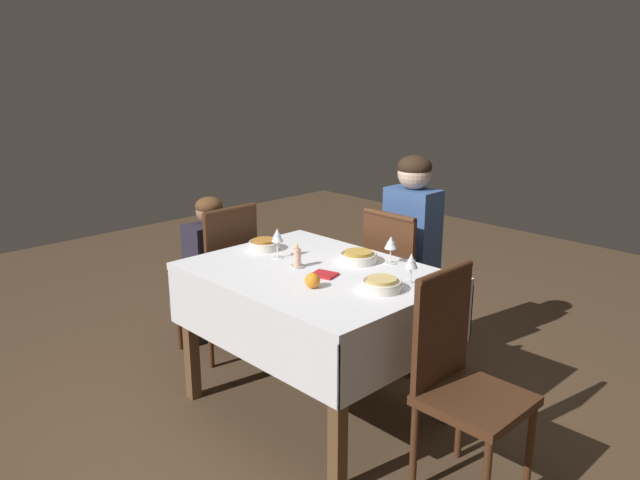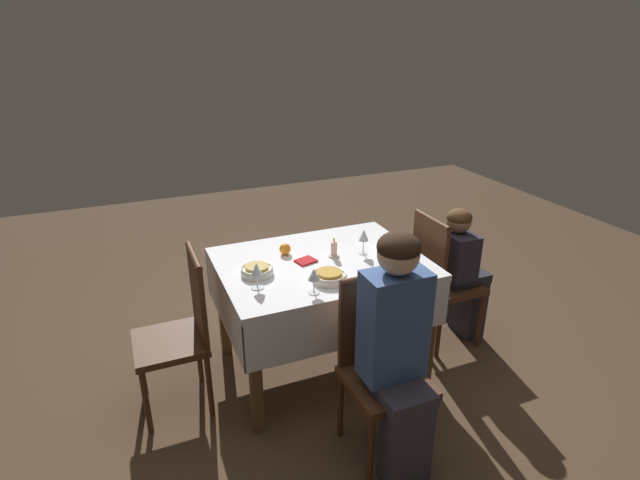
# 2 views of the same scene
# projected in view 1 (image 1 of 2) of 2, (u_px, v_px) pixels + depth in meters

# --- Properties ---
(ground_plane) EXTENTS (8.00, 8.00, 0.00)m
(ground_plane) POSITION_uv_depth(u_px,v_px,m) (315.00, 408.00, 3.25)
(ground_plane) COLOR #4C3826
(dining_table) EXTENTS (1.22, 0.92, 0.76)m
(dining_table) POSITION_uv_depth(u_px,v_px,m) (315.00, 291.00, 3.07)
(dining_table) COLOR silver
(dining_table) RESTS_ON ground_plane
(chair_south) EXTENTS (0.39, 0.39, 0.94)m
(chair_south) POSITION_uv_depth(u_px,v_px,m) (399.00, 282.00, 3.59)
(chair_south) COLOR #472816
(chair_south) RESTS_ON ground_plane
(chair_east) EXTENTS (0.39, 0.39, 0.94)m
(chair_east) POSITION_uv_depth(u_px,v_px,m) (222.00, 275.00, 3.72)
(chair_east) COLOR #472816
(chair_east) RESTS_ON ground_plane
(chair_west) EXTENTS (0.39, 0.39, 0.94)m
(chair_west) POSITION_uv_depth(u_px,v_px,m) (461.00, 375.00, 2.53)
(chair_west) COLOR #472816
(chair_west) RESTS_ON ground_plane
(person_adult_denim) EXTENTS (0.30, 0.34, 1.24)m
(person_adult_denim) POSITION_uv_depth(u_px,v_px,m) (416.00, 246.00, 3.64)
(person_adult_denim) COLOR #383342
(person_adult_denim) RESTS_ON ground_plane
(person_child_dark) EXTENTS (0.33, 0.30, 0.97)m
(person_child_dark) POSITION_uv_depth(u_px,v_px,m) (206.00, 265.00, 3.83)
(person_child_dark) COLOR #282833
(person_child_dark) RESTS_ON ground_plane
(bowl_south) EXTENTS (0.19, 0.19, 0.06)m
(bowl_south) POSITION_uv_depth(u_px,v_px,m) (358.00, 257.00, 3.16)
(bowl_south) COLOR silver
(bowl_south) RESTS_ON dining_table
(wine_glass_south) EXTENTS (0.06, 0.06, 0.14)m
(wine_glass_south) POSITION_uv_depth(u_px,v_px,m) (391.00, 244.00, 3.11)
(wine_glass_south) COLOR white
(wine_glass_south) RESTS_ON dining_table
(bowl_east) EXTENTS (0.17, 0.17, 0.06)m
(bowl_east) POSITION_uv_depth(u_px,v_px,m) (264.00, 244.00, 3.37)
(bowl_east) COLOR silver
(bowl_east) RESTS_ON dining_table
(wine_glass_east) EXTENTS (0.06, 0.06, 0.16)m
(wine_glass_east) POSITION_uv_depth(u_px,v_px,m) (278.00, 236.00, 3.20)
(wine_glass_east) COLOR white
(wine_glass_east) RESTS_ON dining_table
(bowl_west) EXTENTS (0.18, 0.18, 0.06)m
(bowl_west) POSITION_uv_depth(u_px,v_px,m) (382.00, 284.00, 2.77)
(bowl_west) COLOR silver
(bowl_west) RESTS_ON dining_table
(wine_glass_west) EXTENTS (0.07, 0.07, 0.15)m
(wine_glass_west) POSITION_uv_depth(u_px,v_px,m) (411.00, 262.00, 2.82)
(wine_glass_west) COLOR white
(wine_glass_west) RESTS_ON dining_table
(candle_centerpiece) EXTENTS (0.07, 0.07, 0.12)m
(candle_centerpiece) POSITION_uv_depth(u_px,v_px,m) (297.00, 259.00, 3.07)
(candle_centerpiece) COLOR beige
(candle_centerpiece) RESTS_ON dining_table
(orange_fruit) EXTENTS (0.07, 0.07, 0.07)m
(orange_fruit) POSITION_uv_depth(u_px,v_px,m) (312.00, 280.00, 2.80)
(orange_fruit) COLOR orange
(orange_fruit) RESTS_ON dining_table
(napkin_red_folded) EXTENTS (0.13, 0.12, 0.01)m
(napkin_red_folded) POSITION_uv_depth(u_px,v_px,m) (324.00, 275.00, 2.96)
(napkin_red_folded) COLOR red
(napkin_red_folded) RESTS_ON dining_table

